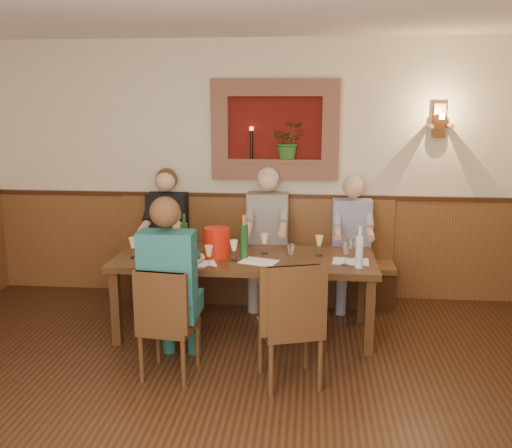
{
  "coord_description": "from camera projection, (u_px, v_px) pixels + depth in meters",
  "views": [
    {
      "loc": [
        0.6,
        -3.19,
        2.2
      ],
      "look_at": [
        0.1,
        1.9,
        1.05
      ],
      "focal_mm": 40.0,
      "sensor_mm": 36.0,
      "label": 1
    }
  ],
  "objects": [
    {
      "name": "room_shell",
      "position": [
        206.0,
        152.0,
        3.22
      ],
      "size": [
        6.04,
        6.04,
        2.82
      ],
      "color": "beige",
      "rests_on": "ground"
    },
    {
      "name": "wainscoting",
      "position": [
        210.0,
        364.0,
        3.51
      ],
      "size": [
        6.02,
        6.02,
        1.15
      ],
      "color": "brown",
      "rests_on": "ground"
    },
    {
      "name": "wall_niche",
      "position": [
        279.0,
        134.0,
        6.08
      ],
      "size": [
        1.36,
        0.3,
        1.06
      ],
      "color": "#560F0C",
      "rests_on": "ground"
    },
    {
      "name": "wall_sconce",
      "position": [
        439.0,
        122.0,
        5.88
      ],
      "size": [
        0.25,
        0.2,
        0.35
      ],
      "color": "brown",
      "rests_on": "ground"
    },
    {
      "name": "dining_table",
      "position": [
        245.0,
        264.0,
        5.28
      ],
      "size": [
        2.4,
        0.9,
        0.75
      ],
      "color": "#382011",
      "rests_on": "ground"
    },
    {
      "name": "bench",
      "position": [
        255.0,
        270.0,
        6.28
      ],
      "size": [
        3.0,
        0.45,
        1.11
      ],
      "color": "#381E0F",
      "rests_on": "ground"
    },
    {
      "name": "chair_near_left",
      "position": [
        169.0,
        344.0,
        4.55
      ],
      "size": [
        0.45,
        0.45,
        0.92
      ],
      "rotation": [
        0.0,
        0.0,
        -0.12
      ],
      "color": "#382011",
      "rests_on": "ground"
    },
    {
      "name": "chair_near_right",
      "position": [
        290.0,
        348.0,
        4.41
      ],
      "size": [
        0.56,
        0.56,
        1.01
      ],
      "rotation": [
        0.0,
        0.0,
        0.3
      ],
      "color": "#382011",
      "rests_on": "ground"
    },
    {
      "name": "person_bench_left",
      "position": [
        166.0,
        247.0,
        6.2
      ],
      "size": [
        0.43,
        0.52,
        1.44
      ],
      "color": "black",
      "rests_on": "ground"
    },
    {
      "name": "person_bench_mid",
      "position": [
        267.0,
        248.0,
        6.1
      ],
      "size": [
        0.44,
        0.54,
        1.47
      ],
      "color": "#5F5A57",
      "rests_on": "ground"
    },
    {
      "name": "person_bench_right",
      "position": [
        351.0,
        253.0,
        6.02
      ],
      "size": [
        0.41,
        0.5,
        1.39
      ],
      "color": "navy",
      "rests_on": "ground"
    },
    {
      "name": "person_chair_front",
      "position": [
        171.0,
        299.0,
        4.59
      ],
      "size": [
        0.43,
        0.53,
        1.46
      ],
      "color": "#163B50",
      "rests_on": "ground"
    },
    {
      "name": "spittoon_bucket",
      "position": [
        217.0,
        242.0,
        5.24
      ],
      "size": [
        0.31,
        0.31,
        0.27
      ],
      "primitive_type": "cylinder",
      "rotation": [
        0.0,
        0.0,
        -0.4
      ],
      "color": "red",
      "rests_on": "dining_table"
    },
    {
      "name": "wine_bottle_green_a",
      "position": [
        244.0,
        240.0,
        5.19
      ],
      "size": [
        0.08,
        0.08,
        0.4
      ],
      "rotation": [
        0.0,
        0.0,
        0.17
      ],
      "color": "#19471E",
      "rests_on": "dining_table"
    },
    {
      "name": "wine_bottle_green_b",
      "position": [
        184.0,
        237.0,
        5.36
      ],
      "size": [
        0.07,
        0.07,
        0.37
      ],
      "rotation": [
        0.0,
        0.0,
        0.06
      ],
      "color": "#19471E",
      "rests_on": "dining_table"
    },
    {
      "name": "water_bottle",
      "position": [
        359.0,
        251.0,
        4.9
      ],
      "size": [
        0.08,
        0.08,
        0.37
      ],
      "rotation": [
        0.0,
        0.0,
        -0.2
      ],
      "color": "silver",
      "rests_on": "dining_table"
    },
    {
      "name": "tasting_sheet_a",
      "position": [
        152.0,
        259.0,
        5.18
      ],
      "size": [
        0.35,
        0.31,
        0.0
      ],
      "primitive_type": "cube",
      "rotation": [
        0.0,
        0.0,
        0.42
      ],
      "color": "white",
      "rests_on": "dining_table"
    },
    {
      "name": "tasting_sheet_b",
      "position": [
        259.0,
        262.0,
        5.1
      ],
      "size": [
        0.37,
        0.32,
        0.0
      ],
      "primitive_type": "cube",
      "rotation": [
        0.0,
        0.0,
        -0.31
      ],
      "color": "white",
      "rests_on": "dining_table"
    },
    {
      "name": "tasting_sheet_c",
      "position": [
        351.0,
        261.0,
        5.11
      ],
      "size": [
        0.33,
        0.25,
        0.0
      ],
      "primitive_type": "cube",
      "rotation": [
        0.0,
        0.0,
        -0.07
      ],
      "color": "white",
      "rests_on": "dining_table"
    },
    {
      "name": "tasting_sheet_d",
      "position": [
        200.0,
        264.0,
        5.03
      ],
      "size": [
        0.33,
        0.27,
        0.0
      ],
      "primitive_type": "cube",
      "rotation": [
        0.0,
        0.0,
        0.31
      ],
      "color": "white",
      "rests_on": "dining_table"
    },
    {
      "name": "wine_glass_0",
      "position": [
        133.0,
        248.0,
        5.2
      ],
      "size": [
        0.08,
        0.08,
        0.19
      ],
      "primitive_type": null,
      "color": "#F8DE94",
      "rests_on": "dining_table"
    },
    {
      "name": "wine_glass_1",
      "position": [
        177.0,
        241.0,
        5.46
      ],
      "size": [
        0.08,
        0.08,
        0.19
      ],
      "primitive_type": null,
      "color": "white",
      "rests_on": "dining_table"
    },
    {
      "name": "wine_glass_2",
      "position": [
        176.0,
        251.0,
        5.11
      ],
      "size": [
        0.08,
        0.08,
        0.19
      ],
      "primitive_type": null,
      "color": "#F8DE94",
      "rests_on": "dining_table"
    },
    {
      "name": "wine_glass_3",
      "position": [
        215.0,
        244.0,
        5.33
      ],
      "size": [
        0.08,
        0.08,
        0.19
      ],
      "primitive_type": null,
      "color": "white",
      "rests_on": "dining_table"
    },
    {
      "name": "wine_glass_4",
      "position": [
        234.0,
        251.0,
        5.11
      ],
      "size": [
        0.08,
        0.08,
        0.19
      ],
      "primitive_type": null,
      "color": "#F8DE94",
      "rests_on": "dining_table"
    },
    {
      "name": "wine_glass_5",
      "position": [
        265.0,
        244.0,
        5.35
      ],
      "size": [
        0.08,
        0.08,
        0.19
      ],
      "primitive_type": null,
      "color": "#F8DE94",
      "rests_on": "dining_table"
    },
    {
      "name": "wine_glass_6",
      "position": [
        291.0,
        255.0,
        4.97
      ],
      "size": [
        0.08,
        0.08,
        0.19
      ],
      "primitive_type": null,
      "color": "white",
      "rests_on": "dining_table"
    },
    {
      "name": "wine_glass_7",
      "position": [
        319.0,
        246.0,
        5.28
      ],
      "size": [
        0.08,
        0.08,
        0.19
      ],
      "primitive_type": null,
      "color": "#F8DE94",
      "rests_on": "dining_table"
    },
    {
      "name": "wine_glass_8",
      "position": [
        345.0,
        254.0,
        4.99
      ],
      "size": [
        0.08,
        0.08,
        0.19
      ],
      "primitive_type": null,
      "color": "white",
      "rests_on": "dining_table"
    },
    {
      "name": "wine_glass_9",
      "position": [
        209.0,
        256.0,
        4.93
      ],
      "size": [
        0.08,
        0.08,
        0.19
      ],
      "primitive_type": null,
      "color": "#F8DE94",
      "rests_on": "dining_table"
    },
    {
      "name": "wine_glass_10",
      "position": [
        350.0,
        248.0,
        5.19
      ],
      "size": [
        0.08,
        0.08,
        0.19
      ],
      "primitive_type": null,
      "color": "white",
      "rests_on": "dining_table"
    }
  ]
}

